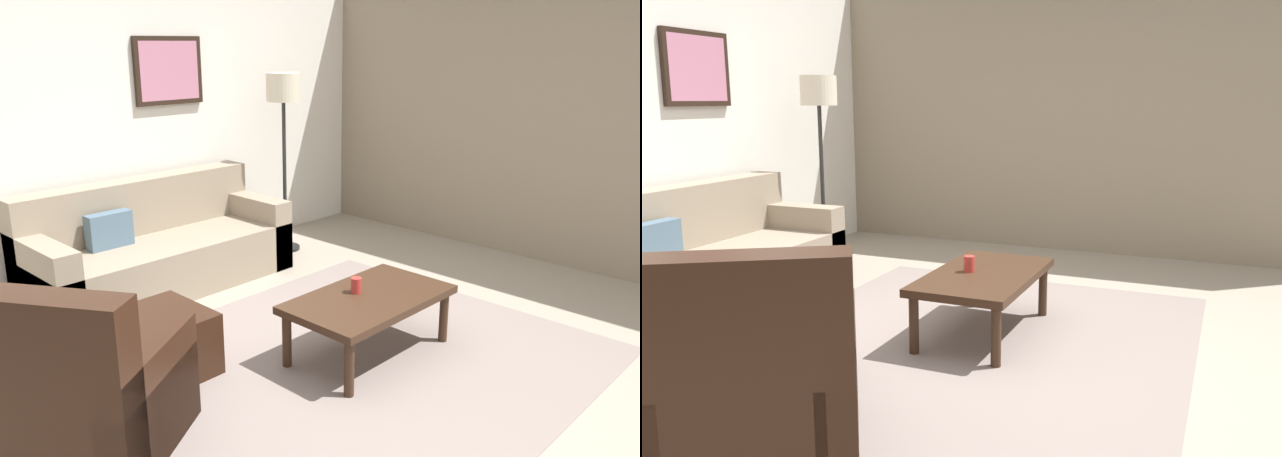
# 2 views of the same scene
# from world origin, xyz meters

# --- Properties ---
(ground_plane) EXTENTS (8.00, 8.00, 0.00)m
(ground_plane) POSITION_xyz_m (0.00, 0.00, 0.00)
(ground_plane) COLOR gray
(stone_feature_panel) EXTENTS (0.12, 5.20, 2.80)m
(stone_feature_panel) POSITION_xyz_m (3.00, 0.00, 1.40)
(stone_feature_panel) COLOR gray
(stone_feature_panel) RESTS_ON ground_plane
(area_rug) EXTENTS (3.39, 2.64, 0.01)m
(area_rug) POSITION_xyz_m (0.00, 0.00, 0.00)
(area_rug) COLOR gray
(area_rug) RESTS_ON ground_plane
(couch_main) EXTENTS (2.17, 0.88, 0.88)m
(couch_main) POSITION_xyz_m (0.10, 2.11, 0.30)
(couch_main) COLOR gray
(couch_main) RESTS_ON ground_plane
(armchair_leather) EXTENTS (1.10, 1.10, 0.95)m
(armchair_leather) POSITION_xyz_m (-1.43, 0.31, 0.31)
(armchair_leather) COLOR black
(armchair_leather) RESTS_ON ground_plane
(ottoman) EXTENTS (0.56, 0.56, 0.40)m
(ottoman) POSITION_xyz_m (-0.73, 0.75, 0.20)
(ottoman) COLOR black
(ottoman) RESTS_ON ground_plane
(coffee_table) EXTENTS (1.10, 0.64, 0.41)m
(coffee_table) POSITION_xyz_m (0.37, -0.00, 0.36)
(coffee_table) COLOR #382316
(coffee_table) RESTS_ON ground_plane
(cup) EXTENTS (0.07, 0.07, 0.10)m
(cup) POSITION_xyz_m (0.35, 0.09, 0.46)
(cup) COLOR #B2332D
(cup) RESTS_ON coffee_table
(lamp_standing) EXTENTS (0.32, 0.32, 1.71)m
(lamp_standing) POSITION_xyz_m (1.52, 2.01, 1.41)
(lamp_standing) COLOR black
(lamp_standing) RESTS_ON ground_plane
(framed_artwork) EXTENTS (0.67, 0.04, 0.58)m
(framed_artwork) POSITION_xyz_m (0.62, 2.51, 1.74)
(framed_artwork) COLOR black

